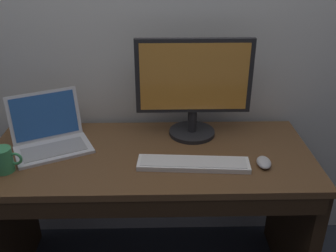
# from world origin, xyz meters

# --- Properties ---
(desk) EXTENTS (1.52, 0.65, 0.78)m
(desk) POSITION_xyz_m (0.00, -0.01, 0.53)
(desk) COLOR brown
(desk) RESTS_ON ground
(laptop_silver) EXTENTS (0.42, 0.39, 0.25)m
(laptop_silver) POSITION_xyz_m (-0.48, 0.07, 0.83)
(laptop_silver) COLOR silver
(laptop_silver) RESTS_ON desk
(external_monitor) EXTENTS (0.56, 0.23, 0.50)m
(external_monitor) POSITION_xyz_m (0.21, 0.17, 1.04)
(external_monitor) COLOR black
(external_monitor) RESTS_ON desk
(wired_keyboard) EXTENTS (0.50, 0.15, 0.02)m
(wired_keyboard) POSITION_xyz_m (0.19, -0.12, 0.79)
(wired_keyboard) COLOR white
(wired_keyboard) RESTS_ON desk
(computer_mouse) EXTENTS (0.07, 0.10, 0.03)m
(computer_mouse) POSITION_xyz_m (0.51, -0.12, 0.79)
(computer_mouse) COLOR #B7B7BC
(computer_mouse) RESTS_ON desk
(coffee_mug) EXTENTS (0.13, 0.09, 0.11)m
(coffee_mug) POSITION_xyz_m (-0.62, -0.14, 0.83)
(coffee_mug) COLOR #388E56
(coffee_mug) RESTS_ON desk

